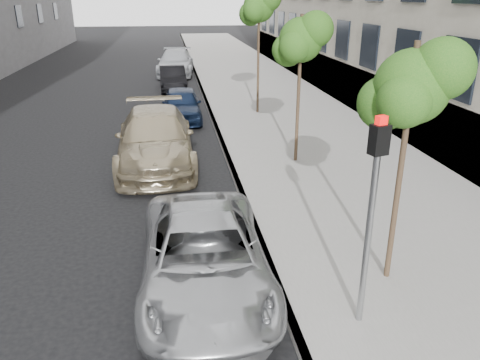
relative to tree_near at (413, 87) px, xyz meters
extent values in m
plane|color=black|center=(-3.23, -1.50, -3.58)|extent=(160.00, 160.00, 0.00)
cube|color=gray|center=(1.07, 22.50, -3.51)|extent=(6.40, 72.00, 0.14)
cube|color=#9E9B93|center=(-2.05, 22.50, -3.51)|extent=(0.15, 72.00, 0.14)
cylinder|color=#38281C|center=(-0.03, 0.00, -1.37)|extent=(0.10, 0.10, 4.14)
sphere|color=#165616|center=(-0.03, 0.00, 0.00)|extent=(1.19, 1.19, 1.19)
sphere|color=#165616|center=(0.32, -0.20, 0.30)|extent=(0.95, 0.95, 0.95)
sphere|color=#165616|center=(-0.33, 0.25, -0.30)|extent=(0.89, 0.89, 0.89)
cylinder|color=#38281C|center=(-0.03, 6.50, -1.29)|extent=(0.10, 0.10, 4.30)
sphere|color=#165616|center=(-0.03, 6.50, 0.16)|extent=(1.26, 1.26, 1.26)
sphere|color=#165616|center=(0.32, 6.30, 0.46)|extent=(1.00, 1.00, 1.00)
sphere|color=#165616|center=(-0.33, 6.75, -0.14)|extent=(0.94, 0.94, 0.94)
cylinder|color=#38281C|center=(-0.03, 13.00, -0.91)|extent=(0.10, 0.10, 5.06)
sphere|color=#165616|center=(-0.03, 13.00, 0.92)|extent=(1.28, 1.28, 1.28)
sphere|color=#165616|center=(-0.33, 13.25, 0.62)|extent=(0.96, 0.96, 0.96)
cylinder|color=#939699|center=(-1.00, -1.12, -2.06)|extent=(0.10, 0.10, 2.75)
cube|color=black|center=(-1.00, -1.12, -0.48)|extent=(0.28, 0.24, 0.42)
cube|color=red|center=(-1.00, -1.12, -0.21)|extent=(0.16, 0.13, 0.12)
imported|color=#AAACAE|center=(-3.33, 0.30, -2.92)|extent=(2.25, 4.79, 1.32)
imported|color=tan|center=(-4.30, 7.21, -2.76)|extent=(2.39, 5.68, 1.64)
imported|color=#0F1B33|center=(-3.33, 12.59, -2.91)|extent=(1.63, 3.94, 1.34)
imported|color=black|center=(-3.60, 19.47, -2.93)|extent=(1.47, 3.96, 1.29)
imported|color=#AEB1B7|center=(-3.33, 24.76, -2.79)|extent=(2.65, 5.61, 1.58)
camera|label=1|loc=(-3.76, -6.84, 1.34)|focal=35.00mm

